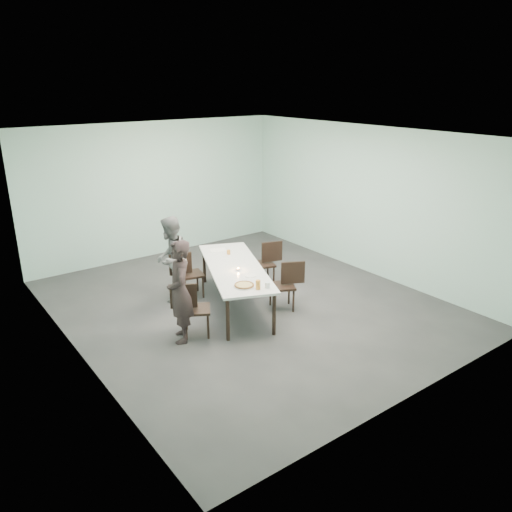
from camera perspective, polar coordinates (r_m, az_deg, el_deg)
ground at (r=9.05m, az=-0.98°, el=-5.54°), size 7.00×7.00×0.00m
room_shell at (r=8.39m, az=-1.06°, el=7.08°), size 6.02×7.02×3.01m
table at (r=8.75m, az=-2.43°, el=-1.53°), size 1.83×2.75×0.75m
chair_near_left at (r=7.89m, az=-7.42°, el=-5.64°), size 0.64×0.57×0.87m
chair_far_left at (r=9.26m, az=-7.93°, el=-1.75°), size 0.65×0.50×0.87m
chair_near_right at (r=8.72m, az=3.51°, el=-2.98°), size 0.65×0.56×0.87m
chair_far_right at (r=9.73m, az=1.22°, el=-0.50°), size 0.65×0.53×0.87m
diner_near at (r=7.64m, az=-8.70°, el=-4.05°), size 0.59×0.69×1.61m
diner_far at (r=9.12m, az=-9.69°, el=-0.33°), size 0.95×0.96×1.56m
pizza at (r=7.88m, az=-1.36°, el=-3.36°), size 0.34×0.34×0.04m
side_plate at (r=8.29m, az=-0.64°, el=-2.27°), size 0.18×0.18×0.01m
beer_glass at (r=7.75m, az=0.24°, el=-3.31°), size 0.08×0.08×0.15m
water_tumbler at (r=7.82m, az=1.32°, el=-3.33°), size 0.08×0.08×0.09m
tealight at (r=8.52m, az=-2.06°, el=-1.54°), size 0.06×0.06×0.05m
amber_tumbler at (r=9.32m, az=-3.15°, el=0.45°), size 0.07×0.07×0.08m
menu at (r=9.57m, az=-4.37°, el=0.69°), size 0.36×0.32×0.01m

